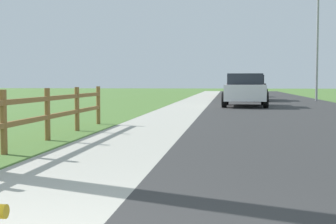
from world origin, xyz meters
TOP-DOWN VIEW (x-y plane):
  - ground_plane at (0.00, 25.00)m, footprint 120.00×120.00m
  - road_asphalt at (3.50, 27.00)m, footprint 7.00×66.00m
  - curb_concrete at (-3.00, 27.00)m, footprint 6.00×66.00m
  - grass_verge at (-4.50, 27.00)m, footprint 5.00×66.00m
  - rail_fence at (-2.57, 5.09)m, footprint 0.11×11.59m
  - parked_suv_white at (1.79, 21.36)m, footprint 2.19×4.49m
  - parked_car_black at (2.44, 29.16)m, footprint 2.25×5.02m
  - parked_car_red at (1.73, 37.21)m, footprint 2.00×4.62m
  - street_lamp at (6.50, 28.71)m, footprint 1.17×0.20m

SIDE VIEW (x-z plane):
  - ground_plane at x=0.00m, z-range 0.00..0.00m
  - road_asphalt at x=3.50m, z-range 0.00..0.01m
  - curb_concrete at x=-3.00m, z-range 0.00..0.01m
  - grass_verge at x=-4.50m, z-range 0.00..0.01m
  - rail_fence at x=-2.57m, z-range 0.08..1.13m
  - parked_suv_white at x=1.79m, z-range 0.00..1.57m
  - parked_car_red at x=1.73m, z-range -0.01..1.59m
  - parked_car_black at x=2.44m, z-range 0.01..1.62m
  - street_lamp at x=6.50m, z-range 0.61..7.31m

